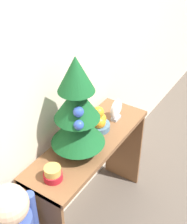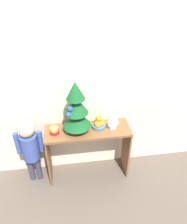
% 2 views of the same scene
% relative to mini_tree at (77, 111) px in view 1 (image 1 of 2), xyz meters
% --- Properties ---
extents(back_wall, '(7.00, 0.05, 2.50)m').
position_rel_mini_tree_xyz_m(back_wall, '(0.12, 0.21, 0.23)').
color(back_wall, beige).
rests_on(back_wall, ground_plane).
extents(console_table, '(0.99, 0.33, 0.73)m').
position_rel_mini_tree_xyz_m(console_table, '(0.12, -0.00, -0.47)').
color(console_table, brown).
rests_on(console_table, ground_plane).
extents(mini_tree, '(0.32, 0.32, 0.62)m').
position_rel_mini_tree_xyz_m(mini_tree, '(0.00, 0.00, 0.00)').
color(mini_tree, '#4C3828').
rests_on(mini_tree, console_table).
extents(fruit_bowl, '(0.16, 0.16, 0.17)m').
position_rel_mini_tree_xyz_m(fruit_bowl, '(0.25, 0.02, -0.23)').
color(fruit_bowl, '#476B84').
rests_on(fruit_bowl, console_table).
extents(singing_bowl, '(0.10, 0.10, 0.08)m').
position_rel_mini_tree_xyz_m(singing_bowl, '(-0.26, -0.01, -0.25)').
color(singing_bowl, '#AD1923').
rests_on(singing_bowl, console_table).
extents(desk_clock, '(0.13, 0.04, 0.15)m').
position_rel_mini_tree_xyz_m(desk_clock, '(0.41, -0.03, -0.22)').
color(desk_clock, '#B2B2B7').
rests_on(desk_clock, console_table).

